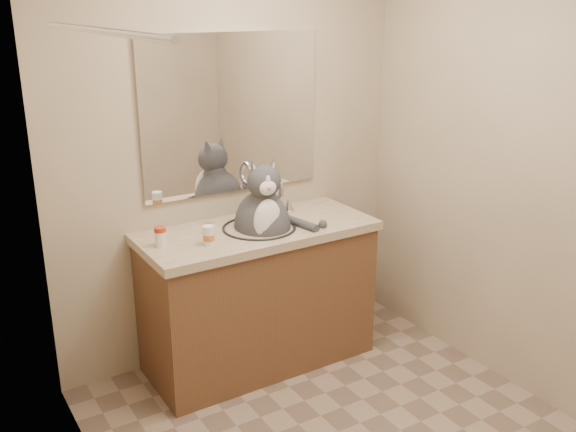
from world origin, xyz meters
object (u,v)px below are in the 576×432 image
object	(u,v)px
pill_bottle_redcap	(160,237)
pill_bottle_orange	(209,236)
grey_canister	(208,229)
cat	(263,221)

from	to	relation	value
pill_bottle_redcap	pill_bottle_orange	xyz separation A→B (m)	(0.22, -0.11, -0.00)
pill_bottle_orange	grey_canister	world-z (taller)	pill_bottle_orange
cat	pill_bottle_orange	size ratio (longest dim) A/B	5.96
cat	grey_canister	size ratio (longest dim) A/B	9.27
pill_bottle_orange	cat	bearing A→B (deg)	11.73
pill_bottle_redcap	grey_canister	bearing A→B (deg)	6.45
pill_bottle_redcap	pill_bottle_orange	size ratio (longest dim) A/B	1.02
pill_bottle_orange	grey_canister	size ratio (longest dim) A/B	1.56
cat	pill_bottle_redcap	xyz separation A→B (m)	(-0.59, 0.03, 0.01)
pill_bottle_orange	pill_bottle_redcap	bearing A→B (deg)	153.97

